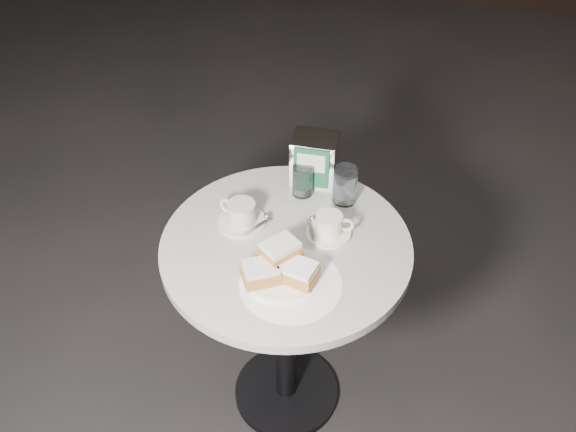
% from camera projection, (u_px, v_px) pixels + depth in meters
% --- Properties ---
extents(ground, '(7.00, 7.00, 0.00)m').
position_uv_depth(ground, '(286.00, 393.00, 2.27)').
color(ground, black).
rests_on(ground, ground).
extents(cafe_table, '(0.70, 0.70, 0.74)m').
position_uv_depth(cafe_table, '(286.00, 291.00, 1.90)').
color(cafe_table, black).
rests_on(cafe_table, ground).
extents(sugar_spill, '(0.28, 0.28, 0.00)m').
position_uv_depth(sugar_spill, '(291.00, 284.00, 1.66)').
color(sugar_spill, white).
rests_on(sugar_spill, cafe_table).
extents(beignet_plate, '(0.23, 0.23, 0.09)m').
position_uv_depth(beignet_plate, '(279.00, 268.00, 1.66)').
color(beignet_plate, white).
rests_on(beignet_plate, cafe_table).
extents(coffee_cup_left, '(0.17, 0.17, 0.07)m').
position_uv_depth(coffee_cup_left, '(241.00, 215.00, 1.81)').
color(coffee_cup_left, silver).
rests_on(coffee_cup_left, cafe_table).
extents(coffee_cup_right, '(0.15, 0.15, 0.07)m').
position_uv_depth(coffee_cup_right, '(329.00, 226.00, 1.78)').
color(coffee_cup_right, white).
rests_on(coffee_cup_right, cafe_table).
extents(water_glass_left, '(0.07, 0.07, 0.10)m').
position_uv_depth(water_glass_left, '(303.00, 181.00, 1.90)').
color(water_glass_left, white).
rests_on(water_glass_left, cafe_table).
extents(water_glass_right, '(0.08, 0.08, 0.11)m').
position_uv_depth(water_glass_right, '(345.00, 186.00, 1.87)').
color(water_glass_right, white).
rests_on(water_glass_right, cafe_table).
extents(napkin_dispenser, '(0.14, 0.12, 0.16)m').
position_uv_depth(napkin_dispenser, '(314.00, 159.00, 1.93)').
color(napkin_dispenser, silver).
rests_on(napkin_dispenser, cafe_table).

